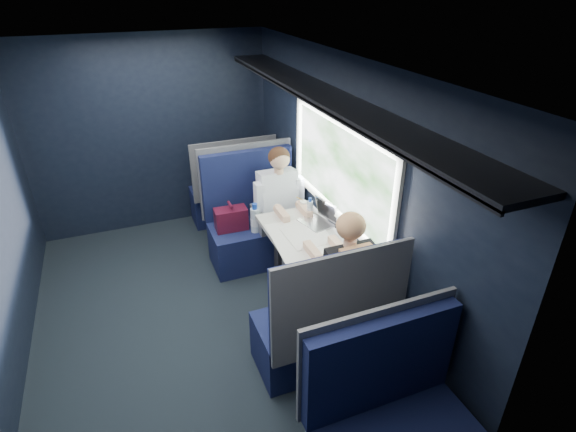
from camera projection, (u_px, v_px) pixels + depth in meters
name	position (u px, v px, depth m)	size (l,w,h in m)	color
ground	(197.00, 324.00, 4.14)	(2.80, 4.20, 0.01)	black
room_shell	(182.00, 176.00, 3.44)	(3.00, 4.40, 2.40)	black
table	(301.00, 241.00, 4.15)	(0.62, 1.00, 0.74)	#54565E
seat_bay_near	(254.00, 224.00, 4.92)	(1.04, 0.62, 1.26)	#0B1034
seat_bay_far	(323.00, 327.00, 3.50)	(1.04, 0.62, 1.26)	#0B1034
seat_row_front	(232.00, 192.00, 5.68)	(1.04, 0.51, 1.16)	#0B1034
seat_row_back	(388.00, 425.00, 2.74)	(1.04, 0.51, 1.16)	#0B1034
man	(281.00, 203.00, 4.72)	(0.53, 0.56, 1.32)	black
woman	(344.00, 275.00, 3.56)	(0.53, 0.56, 1.32)	black
papers	(303.00, 240.00, 4.01)	(0.52, 0.75, 0.01)	white
laptop	(321.00, 217.00, 4.26)	(0.30, 0.36, 0.23)	silver
bottle_small	(310.00, 208.00, 4.37)	(0.06, 0.06, 0.20)	silver
cup	(303.00, 205.00, 4.52)	(0.07, 0.07, 0.09)	white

